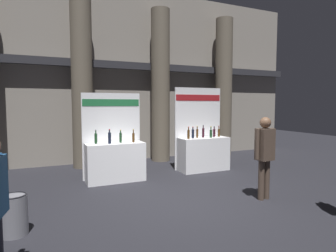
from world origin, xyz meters
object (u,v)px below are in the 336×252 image
at_px(exhibitor_booth_0, 115,158).
at_px(visitor_0, 265,151).
at_px(exhibitor_booth_1, 203,150).
at_px(trash_bin, 14,215).

relative_size(exhibitor_booth_0, visitor_0, 1.32).
height_order(exhibitor_booth_0, exhibitor_booth_1, exhibitor_booth_1).
distance_m(exhibitor_booth_0, visitor_0, 3.66).
bearing_deg(trash_bin, exhibitor_booth_0, 48.74).
xyz_separation_m(exhibitor_booth_1, trash_bin, (-4.78, -2.50, -0.30)).
bearing_deg(trash_bin, visitor_0, -3.46).
relative_size(trash_bin, visitor_0, 0.37).
distance_m(exhibitor_booth_0, exhibitor_booth_1, 2.68).
bearing_deg(exhibitor_booth_1, exhibitor_booth_0, -177.69).
bearing_deg(exhibitor_booth_1, trash_bin, -152.34).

